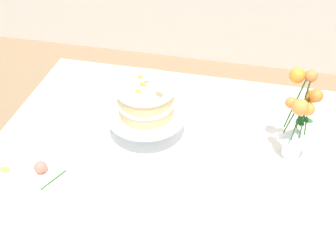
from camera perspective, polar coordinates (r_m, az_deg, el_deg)
name	(u,v)px	position (r m, az deg, el deg)	size (l,w,h in m)	color
dining_table	(182,173)	(1.44, 2.02, -7.74)	(1.40, 1.00, 0.74)	white
linen_napkin	(147,132)	(1.47, -3.07, -1.84)	(0.32, 0.32, 0.00)	white
cake_stand	(146,116)	(1.41, -3.19, 0.62)	(0.29, 0.29, 0.10)	silver
layer_cake	(146,99)	(1.36, -3.31, 3.13)	(0.21, 0.21, 0.13)	beige
flower_vase	(298,121)	(1.35, 18.64, -0.19)	(0.12, 0.13, 0.34)	silver
fallen_rose	(41,168)	(1.38, -18.24, -6.67)	(0.10, 0.10, 0.04)	#2D6028
loose_petal_0	(5,169)	(1.44, -22.87, -6.74)	(0.04, 0.02, 0.00)	yellow
loose_petal_2	(186,202)	(1.24, 2.69, -12.00)	(0.03, 0.02, 0.01)	pink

